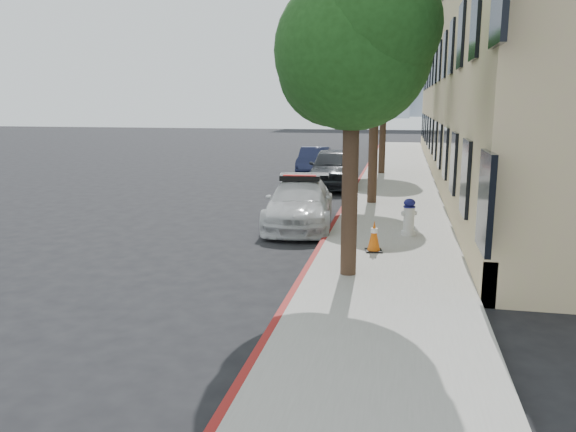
# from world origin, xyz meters

# --- Properties ---
(ground) EXTENTS (120.00, 120.00, 0.00)m
(ground) POSITION_xyz_m (0.00, 0.00, 0.00)
(ground) COLOR black
(ground) RESTS_ON ground
(sidewalk) EXTENTS (3.20, 50.00, 0.15)m
(sidewalk) POSITION_xyz_m (3.60, 10.00, 0.07)
(sidewalk) COLOR gray
(sidewalk) RESTS_ON ground
(curb_strip) EXTENTS (0.12, 50.00, 0.15)m
(curb_strip) POSITION_xyz_m (2.06, 10.00, 0.07)
(curb_strip) COLOR maroon
(curb_strip) RESTS_ON ground
(building) EXTENTS (8.00, 36.00, 10.00)m
(building) POSITION_xyz_m (9.20, 15.00, 5.00)
(building) COLOR #CBBC82
(building) RESTS_ON ground
(tower_right) EXTENTS (14.00, 14.00, 44.00)m
(tower_right) POSITION_xyz_m (9.00, 135.00, 22.00)
(tower_right) COLOR #9EA8B7
(tower_right) RESTS_ON ground
(tree_near) EXTENTS (2.92, 2.82, 5.62)m
(tree_near) POSITION_xyz_m (2.93, -2.01, 4.27)
(tree_near) COLOR black
(tree_near) RESTS_ON sidewalk
(tree_mid) EXTENTS (2.77, 2.64, 5.43)m
(tree_mid) POSITION_xyz_m (2.93, 5.99, 4.16)
(tree_mid) COLOR black
(tree_mid) RESTS_ON sidewalk
(tree_far) EXTENTS (3.10, 3.00, 5.81)m
(tree_far) POSITION_xyz_m (2.93, 13.99, 4.39)
(tree_far) COLOR black
(tree_far) RESTS_ON sidewalk
(police_car) EXTENTS (2.23, 4.54, 1.42)m
(police_car) POSITION_xyz_m (1.10, 2.69, 0.64)
(police_car) COLOR silver
(police_car) RESTS_ON ground
(parked_car_mid) EXTENTS (2.25, 4.75, 1.57)m
(parked_car_mid) POSITION_xyz_m (1.12, 10.10, 0.79)
(parked_car_mid) COLOR black
(parked_car_mid) RESTS_ON ground
(parked_car_far) EXTENTS (1.51, 3.91, 1.27)m
(parked_car_far) POSITION_xyz_m (-0.27, 14.10, 0.63)
(parked_car_far) COLOR #161B39
(parked_car_far) RESTS_ON ground
(fire_hydrant) EXTENTS (0.39, 0.35, 0.91)m
(fire_hydrant) POSITION_xyz_m (4.05, 1.49, 0.59)
(fire_hydrant) COLOR silver
(fire_hydrant) RESTS_ON sidewalk
(traffic_cone) EXTENTS (0.42, 0.42, 0.69)m
(traffic_cone) POSITION_xyz_m (3.29, -0.24, 0.49)
(traffic_cone) COLOR black
(traffic_cone) RESTS_ON sidewalk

